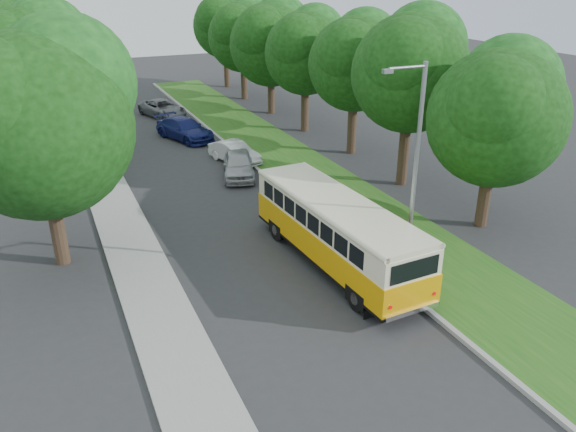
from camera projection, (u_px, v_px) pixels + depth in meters
name	position (u px, v px, depth m)	size (l,w,h in m)	color
ground	(276.00, 270.00, 21.84)	(120.00, 120.00, 0.00)	#2D2D30
curb	(304.00, 207.00, 27.33)	(0.20, 70.00, 0.15)	gray
grass_verge	(346.00, 200.00, 28.21)	(4.50, 70.00, 0.13)	#1D5516
sidewalk	(128.00, 239.00, 24.20)	(2.20, 70.00, 0.12)	gray
treeline	(210.00, 51.00, 35.64)	(24.27, 41.91, 9.46)	#332319
lamppost_near	(413.00, 168.00, 19.56)	(1.71, 0.16, 8.00)	gray
lamppost_far	(89.00, 96.00, 31.77)	(1.71, 0.16, 7.50)	gray
warning_sign	(108.00, 156.00, 29.46)	(0.56, 0.10, 2.50)	gray
vintage_bus	(336.00, 233.00, 21.63)	(2.43, 9.42, 2.80)	#F2A407
car_silver	(239.00, 164.00, 31.35)	(1.68, 4.19, 1.43)	#A7A7AC
car_white	(235.00, 152.00, 33.69)	(1.31, 3.76, 1.24)	silver
car_blue	(185.00, 129.00, 38.22)	(2.01, 4.95, 1.44)	navy
car_grey	(163.00, 108.00, 44.09)	(2.18, 4.73, 1.31)	slate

